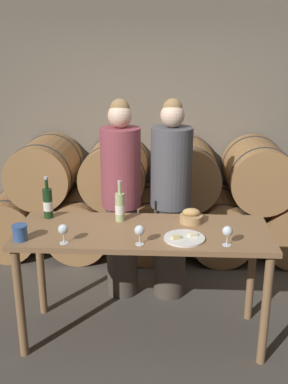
{
  "coord_description": "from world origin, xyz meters",
  "views": [
    {
      "loc": [
        0.16,
        -3.05,
        2.23
      ],
      "look_at": [
        0.0,
        0.14,
        1.16
      ],
      "focal_mm": 42.0,
      "sensor_mm": 36.0,
      "label": 1
    }
  ],
  "objects_px": {
    "person_left": "(121,199)",
    "wine_glass_far_left": "(63,230)",
    "blue_crock": "(20,232)",
    "wine_glass_left": "(140,231)",
    "wine_bottle_red": "(48,203)",
    "wine_bottle_white": "(120,207)",
    "bread_basket": "(191,217)",
    "tasting_table": "(143,245)",
    "cheese_plate": "(184,238)",
    "person_right": "(171,200)",
    "wine_glass_center": "(228,232)"
  },
  "relations": [
    {
      "from": "person_right",
      "to": "wine_bottle_white",
      "type": "height_order",
      "value": "person_right"
    },
    {
      "from": "person_right",
      "to": "wine_bottle_red",
      "type": "height_order",
      "value": "person_right"
    },
    {
      "from": "wine_bottle_red",
      "to": "cheese_plate",
      "type": "bearing_deg",
      "value": -18.69
    },
    {
      "from": "bread_basket",
      "to": "wine_glass_far_left",
      "type": "height_order",
      "value": "wine_glass_far_left"
    },
    {
      "from": "blue_crock",
      "to": "cheese_plate",
      "type": "xyz_separation_m",
      "value": [
        1.15,
        0.08,
        -0.05
      ]
    },
    {
      "from": "tasting_table",
      "to": "cheese_plate",
      "type": "xyz_separation_m",
      "value": [
        0.3,
        -0.15,
        0.13
      ]
    },
    {
      "from": "bread_basket",
      "to": "wine_glass_left",
      "type": "xyz_separation_m",
      "value": [
        -0.37,
        -0.42,
        0.06
      ]
    },
    {
      "from": "tasting_table",
      "to": "person_right",
      "type": "relative_size",
      "value": 1.04
    },
    {
      "from": "blue_crock",
      "to": "wine_glass_left",
      "type": "height_order",
      "value": "wine_glass_left"
    },
    {
      "from": "wine_bottle_red",
      "to": "wine_glass_far_left",
      "type": "height_order",
      "value": "wine_bottle_red"
    },
    {
      "from": "person_right",
      "to": "wine_glass_far_left",
      "type": "height_order",
      "value": "person_right"
    },
    {
      "from": "person_left",
      "to": "cheese_plate",
      "type": "bearing_deg",
      "value": -56.72
    },
    {
      "from": "wine_bottle_white",
      "to": "wine_glass_center",
      "type": "bearing_deg",
      "value": -27.79
    },
    {
      "from": "tasting_table",
      "to": "wine_bottle_white",
      "type": "height_order",
      "value": "wine_bottle_white"
    },
    {
      "from": "blue_crock",
      "to": "cheese_plate",
      "type": "height_order",
      "value": "blue_crock"
    },
    {
      "from": "person_left",
      "to": "cheese_plate",
      "type": "height_order",
      "value": "person_left"
    },
    {
      "from": "wine_bottle_red",
      "to": "wine_glass_left",
      "type": "height_order",
      "value": "wine_bottle_red"
    },
    {
      "from": "bread_basket",
      "to": "wine_glass_left",
      "type": "bearing_deg",
      "value": -131.73
    },
    {
      "from": "wine_bottle_white",
      "to": "cheese_plate",
      "type": "xyz_separation_m",
      "value": [
        0.49,
        -0.32,
        -0.11
      ]
    },
    {
      "from": "wine_bottle_white",
      "to": "wine_glass_center",
      "type": "xyz_separation_m",
      "value": [
        0.77,
        -0.41,
        -0.01
      ]
    },
    {
      "from": "blue_crock",
      "to": "wine_bottle_red",
      "type": "bearing_deg",
      "value": 78.3
    },
    {
      "from": "cheese_plate",
      "to": "wine_glass_far_left",
      "type": "height_order",
      "value": "wine_glass_far_left"
    },
    {
      "from": "blue_crock",
      "to": "wine_glass_left",
      "type": "distance_m",
      "value": 0.84
    },
    {
      "from": "tasting_table",
      "to": "wine_glass_far_left",
      "type": "relative_size",
      "value": 13.42
    },
    {
      "from": "bread_basket",
      "to": "wine_glass_center",
      "type": "distance_m",
      "value": 0.46
    },
    {
      "from": "person_left",
      "to": "wine_glass_far_left",
      "type": "height_order",
      "value": "person_left"
    },
    {
      "from": "tasting_table",
      "to": "person_right",
      "type": "xyz_separation_m",
      "value": [
        0.21,
        0.65,
        0.12
      ]
    },
    {
      "from": "tasting_table",
      "to": "person_left",
      "type": "distance_m",
      "value": 0.7
    },
    {
      "from": "person_left",
      "to": "wine_bottle_white",
      "type": "xyz_separation_m",
      "value": [
        0.04,
        -0.48,
        0.11
      ]
    },
    {
      "from": "person_right",
      "to": "wine_glass_far_left",
      "type": "bearing_deg",
      "value": -129.23
    },
    {
      "from": "person_left",
      "to": "wine_bottle_red",
      "type": "height_order",
      "value": "person_left"
    },
    {
      "from": "tasting_table",
      "to": "blue_crock",
      "type": "bearing_deg",
      "value": -165.32
    },
    {
      "from": "wine_bottle_white",
      "to": "blue_crock",
      "type": "bearing_deg",
      "value": -148.97
    },
    {
      "from": "cheese_plate",
      "to": "wine_glass_far_left",
      "type": "bearing_deg",
      "value": -172.48
    },
    {
      "from": "wine_glass_far_left",
      "to": "wine_glass_left",
      "type": "distance_m",
      "value": 0.52
    },
    {
      "from": "wine_glass_far_left",
      "to": "wine_glass_center",
      "type": "height_order",
      "value": "same"
    },
    {
      "from": "wine_bottle_red",
      "to": "wine_bottle_white",
      "type": "bearing_deg",
      "value": -3.61
    },
    {
      "from": "blue_crock",
      "to": "wine_glass_far_left",
      "type": "relative_size",
      "value": 0.81
    },
    {
      "from": "person_left",
      "to": "person_right",
      "type": "xyz_separation_m",
      "value": [
        0.43,
        -0.0,
        -0.0
      ]
    },
    {
      "from": "person_left",
      "to": "bread_basket",
      "type": "distance_m",
      "value": 0.76
    },
    {
      "from": "bread_basket",
      "to": "wine_glass_left",
      "type": "distance_m",
      "value": 0.56
    },
    {
      "from": "person_left",
      "to": "wine_glass_left",
      "type": "relative_size",
      "value": 12.81
    },
    {
      "from": "wine_glass_center",
      "to": "person_right",
      "type": "bearing_deg",
      "value": 113.01
    },
    {
      "from": "wine_bottle_red",
      "to": "wine_glass_center",
      "type": "bearing_deg",
      "value": -18.26
    },
    {
      "from": "wine_bottle_red",
      "to": "cheese_plate",
      "type": "xyz_separation_m",
      "value": [
        1.06,
        -0.36,
        -0.11
      ]
    },
    {
      "from": "tasting_table",
      "to": "person_right",
      "type": "bearing_deg",
      "value": 72.27
    },
    {
      "from": "wine_glass_far_left",
      "to": "blue_crock",
      "type": "bearing_deg",
      "value": 173.69
    },
    {
      "from": "cheese_plate",
      "to": "wine_glass_center",
      "type": "height_order",
      "value": "wine_glass_center"
    },
    {
      "from": "wine_bottle_white",
      "to": "blue_crock",
      "type": "relative_size",
      "value": 2.88
    },
    {
      "from": "wine_bottle_red",
      "to": "wine_bottle_white",
      "type": "distance_m",
      "value": 0.57
    }
  ]
}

